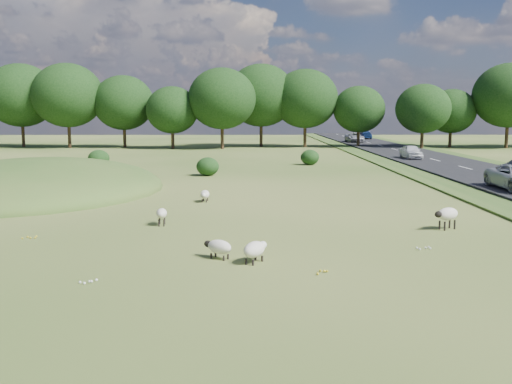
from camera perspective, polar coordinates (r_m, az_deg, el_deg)
ground at (r=44.37m, az=-2.78°, el=1.60°), size 160.00×160.00×0.00m
mound at (r=38.90m, az=-21.22°, el=0.16°), size 16.00×20.00×4.00m
road at (r=57.26m, az=18.08°, el=2.79°), size 8.00×150.00×0.25m
treeline at (r=79.56m, az=-2.59°, el=9.17°), size 96.28×14.66×11.70m
shrubs at (r=50.30m, az=-5.92°, el=3.18°), size 21.17×10.85×1.56m
sheep_1 at (r=25.39m, az=-9.42°, el=-2.13°), size 0.53×1.06×0.76m
sheep_2 at (r=18.90m, az=-0.12°, el=-5.75°), size 1.00×1.27×0.72m
sheep_3 at (r=25.43m, az=18.56°, el=-2.12°), size 1.32×1.05×0.94m
sheep_4 at (r=31.70m, az=-5.14°, el=-0.25°), size 0.54×1.13×0.65m
sheep_5 at (r=19.47m, az=-3.75°, el=-5.48°), size 1.13×0.95×0.65m
car_1 at (r=91.23m, az=9.83°, el=5.41°), size 2.44×5.29×1.47m
car_4 at (r=102.67m, az=10.83°, el=5.64°), size 1.93×4.74×1.38m
car_5 at (r=60.26m, az=15.25°, el=3.92°), size 1.63×4.05×1.38m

